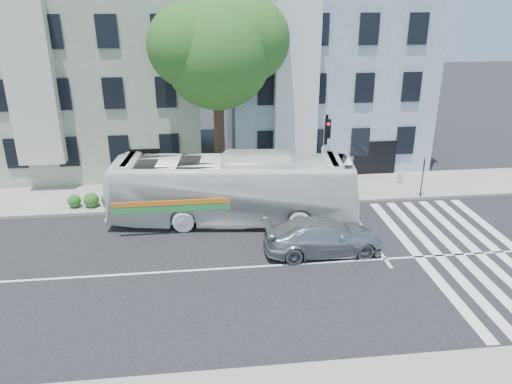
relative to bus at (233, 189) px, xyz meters
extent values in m
plane|color=black|center=(-0.42, -4.59, -1.66)|extent=(120.00, 120.00, 0.00)
cube|color=gray|center=(-0.42, 3.41, -1.58)|extent=(80.00, 4.00, 0.15)
cube|color=gray|center=(-7.42, 10.41, 3.84)|extent=(12.00, 10.00, 11.00)
cube|color=#8B9AA5|center=(6.58, 10.41, 3.84)|extent=(12.00, 10.00, 11.00)
cylinder|color=#2D2116|center=(-0.42, 3.91, 0.94)|extent=(0.56, 0.56, 5.20)
sphere|color=#214B18|center=(-0.42, 3.91, 5.84)|extent=(5.60, 5.60, 5.60)
sphere|color=#214B18|center=(1.18, 4.31, 6.54)|extent=(4.40, 4.40, 4.40)
sphere|color=#214B18|center=(-1.82, 3.61, 6.34)|extent=(4.20, 4.20, 4.20)
sphere|color=#214B18|center=(-0.12, 5.11, 7.54)|extent=(3.80, 3.80, 3.80)
sphere|color=#214B18|center=(-1.02, 4.51, 4.84)|extent=(3.40, 3.40, 3.40)
imported|color=white|center=(0.00, 0.00, 0.00)|extent=(4.08, 12.14, 3.32)
imported|color=#A6AAAD|center=(3.59, -3.66, -0.92)|extent=(2.21, 5.17, 1.49)
cylinder|color=black|center=(4.98, 1.98, 0.70)|extent=(0.16, 0.16, 4.71)
cube|color=black|center=(4.98, 1.73, 2.38)|extent=(0.35, 0.30, 0.95)
sphere|color=red|center=(4.98, 1.60, 2.66)|extent=(0.18, 0.18, 0.18)
cylinder|color=white|center=(4.98, 1.83, 1.26)|extent=(0.49, 0.11, 0.49)
cylinder|color=#B3B3AF|center=(9.95, 3.60, -1.21)|extent=(0.24, 0.24, 0.59)
sphere|color=#B3B3AF|center=(9.95, 3.60, -0.89)|extent=(0.22, 0.22, 0.22)
cylinder|color=#B3B3AF|center=(9.95, 3.60, -1.13)|extent=(0.41, 0.21, 0.14)
cylinder|color=black|center=(10.28, 1.51, -0.41)|extent=(0.06, 0.06, 2.20)
cube|color=white|center=(10.28, 1.61, 0.39)|extent=(0.40, 0.04, 0.31)
cube|color=white|center=(10.28, 1.61, 0.03)|extent=(0.40, 0.04, 0.16)
camera|label=1|loc=(-1.48, -22.31, 8.85)|focal=35.00mm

